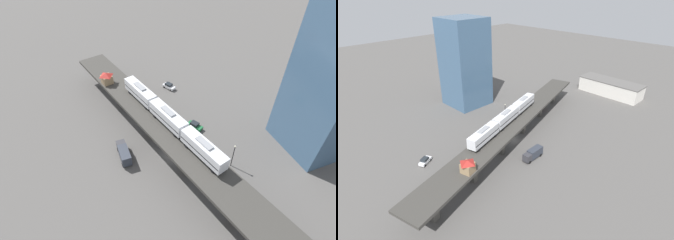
% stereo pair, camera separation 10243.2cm
% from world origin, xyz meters
% --- Properties ---
extents(ground_plane, '(400.00, 400.00, 0.00)m').
position_xyz_m(ground_plane, '(0.00, 0.00, 0.00)').
color(ground_plane, '#514F4C').
extents(elevated_viaduct, '(32.21, 90.99, 7.45)m').
position_xyz_m(elevated_viaduct, '(0.05, -0.17, 6.41)').
color(elevated_viaduct, '#393733').
rests_on(elevated_viaduct, ground).
extents(subway_train, '(12.45, 36.63, 4.45)m').
position_xyz_m(subway_train, '(-0.53, -3.41, 9.99)').
color(subway_train, silver).
rests_on(subway_train, elevated_viaduct).
extents(signal_hut, '(3.95, 3.95, 3.40)m').
position_xyz_m(signal_hut, '(9.74, -26.73, 9.25)').
color(signal_hut, '#8C7251').
rests_on(signal_hut, elevated_viaduct).
extents(street_car_red, '(2.93, 4.72, 1.89)m').
position_xyz_m(street_car_red, '(-9.02, 25.06, 0.94)').
color(street_car_red, '#AD1E1E').
rests_on(street_car_red, ground).
extents(street_car_white, '(3.62, 4.74, 1.89)m').
position_xyz_m(street_car_white, '(-10.11, -27.88, 0.94)').
color(street_car_white, silver).
rests_on(street_car_white, ground).
extents(street_car_green, '(3.69, 4.72, 1.89)m').
position_xyz_m(street_car_green, '(-9.94, -7.10, 0.94)').
color(street_car_green, '#1E6638').
rests_on(street_car_green, ground).
extents(delivery_truck, '(2.44, 7.22, 3.20)m').
position_xyz_m(delivery_truck, '(11.09, -3.45, 1.76)').
color(delivery_truck, '#333338').
rests_on(delivery_truck, ground).
extents(street_lamp, '(0.44, 0.44, 6.94)m').
position_xyz_m(street_lamp, '(-12.45, 8.14, 4.11)').
color(street_lamp, black).
rests_on(street_lamp, ground).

